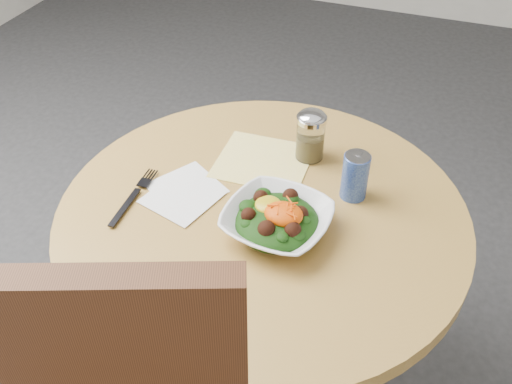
# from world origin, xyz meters

# --- Properties ---
(table) EXTENTS (0.90, 0.90, 0.75)m
(table) POSITION_xyz_m (0.00, 0.00, 0.55)
(table) COLOR black
(table) RESTS_ON ground
(cloth_napkin) EXTENTS (0.22, 0.21, 0.00)m
(cloth_napkin) POSITION_xyz_m (-0.06, 0.16, 0.75)
(cloth_napkin) COLOR #DBB60B
(cloth_napkin) RESTS_ON table
(paper_napkins) EXTENTS (0.20, 0.22, 0.00)m
(paper_napkins) POSITION_xyz_m (-0.18, -0.01, 0.75)
(paper_napkins) COLOR white
(paper_napkins) RESTS_ON table
(salad_bowl) EXTENTS (0.24, 0.24, 0.08)m
(salad_bowl) POSITION_xyz_m (0.05, -0.05, 0.78)
(salad_bowl) COLOR white
(salad_bowl) RESTS_ON table
(fork) EXTENTS (0.03, 0.20, 0.00)m
(fork) POSITION_xyz_m (-0.28, -0.06, 0.76)
(fork) COLOR black
(fork) RESTS_ON table
(spice_shaker) EXTENTS (0.07, 0.07, 0.13)m
(spice_shaker) POSITION_xyz_m (0.04, 0.22, 0.81)
(spice_shaker) COLOR silver
(spice_shaker) RESTS_ON table
(beverage_can) EXTENTS (0.06, 0.06, 0.11)m
(beverage_can) POSITION_xyz_m (0.17, 0.11, 0.81)
(beverage_can) COLOR navy
(beverage_can) RESTS_ON table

